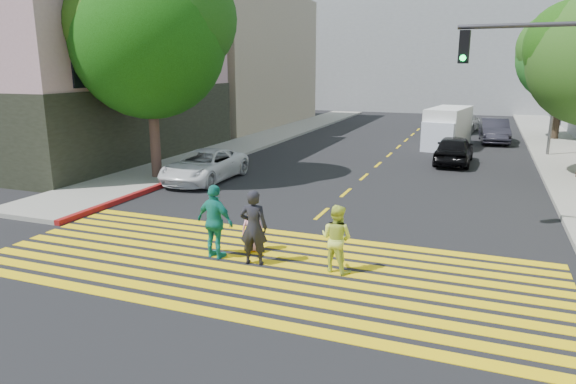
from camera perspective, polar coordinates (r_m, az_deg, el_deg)
The scene contains 21 objects.
ground at distance 11.09m, azimuth -5.66°, elevation -10.53°, with size 120.00×120.00×0.00m, color black.
sidewalk_left at distance 33.95m, azimuth -1.91°, elevation 6.18°, with size 3.00×40.00×0.15m, color gray.
curb_red at distance 19.43m, azimuth -16.04°, elevation -0.08°, with size 0.20×8.00×0.16m, color maroon.
crosswalk at distance 12.14m, azimuth -2.95°, elevation -8.22°, with size 13.40×5.30×0.01m.
lane_line at distance 32.16m, azimuth 12.60°, elevation 5.31°, with size 0.12×34.40×0.01m.
building_left_pink at distance 29.42m, azimuth -24.08°, elevation 12.66°, with size 12.10×14.10×11.00m.
building_left_tan at distance 42.35m, azimuth -8.37°, elevation 14.23°, with size 12.00×16.00×10.00m, color tan.
backdrop_block at distance 57.21m, azimuth 16.94°, elevation 14.64°, with size 30.00×8.00×12.00m, color gray.
tree_left at distance 21.48m, azimuth -15.01°, elevation 16.66°, with size 7.77×7.73×8.61m.
tree_right_far at distance 36.31m, azimuth 28.53°, elevation 13.56°, with size 7.00×6.86×8.05m.
pedestrian_man at distance 12.02m, azimuth -3.85°, elevation -3.94°, with size 0.66×0.43×1.80m, color black.
pedestrian_woman at distance 11.64m, azimuth 5.39°, elevation -5.16°, with size 0.76×0.59×1.57m, color #D4E650.
pedestrian_child at distance 12.95m, azimuth -3.96°, elevation -4.13°, with size 0.56×0.37×1.15m, color pink.
pedestrian_extra at distance 12.50m, azimuth -8.09°, elevation -3.30°, with size 1.07×0.44×1.82m, color #19877A.
white_sedan at distance 21.13m, azimuth -9.26°, elevation 2.90°, with size 2.10×4.55×1.26m, color white.
dark_car_near at distance 25.80m, azimuth 17.96°, elevation 4.51°, with size 1.65×4.10×1.40m, color black.
silver_car at distance 39.21m, azimuth 18.90°, elevation 7.38°, with size 1.93×4.75×1.38m, color #BCBCBC.
dark_car_parked at distance 34.08m, azimuth 21.94°, elevation 6.34°, with size 1.54×4.43×1.46m, color black.
white_van at distance 30.97m, azimuth 17.23°, elevation 6.71°, with size 2.48×5.02×2.27m.
traffic_signal at distance 14.51m, azimuth 29.25°, elevation 9.24°, with size 4.05×0.43×5.93m.
street_lamp at distance 29.33m, azimuth 27.53°, elevation 12.74°, with size 1.88×0.59×8.36m.
Camera 1 is at (4.61, -9.00, 4.55)m, focal length 32.00 mm.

